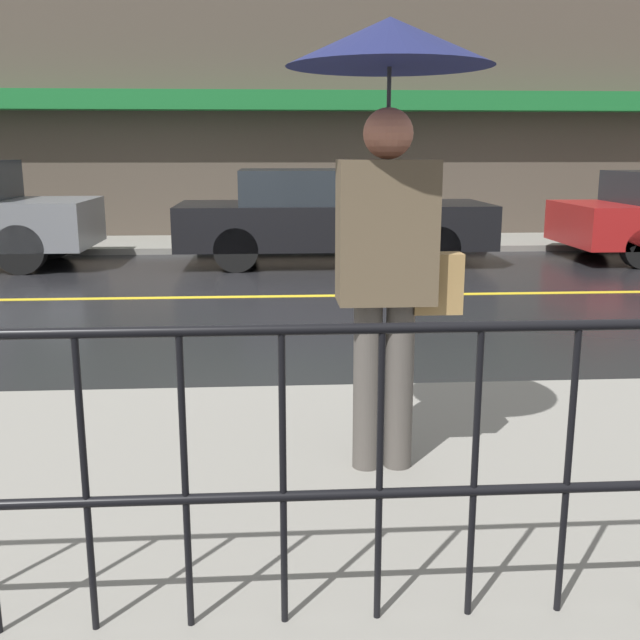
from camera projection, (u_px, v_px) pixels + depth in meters
ground_plane at (247, 297)px, 8.91m from camera, size 80.00×80.00×0.00m
sidewalk_near at (216, 485)px, 3.78m from camera, size 28.00×2.92×0.10m
sidewalk_far at (254, 244)px, 13.57m from camera, size 28.00×2.02×0.10m
lane_marking at (247, 297)px, 8.91m from camera, size 25.20×0.12×0.01m
building_storefront at (253, 117)px, 14.16m from camera, size 28.00×0.85×4.61m
railing_foreground at (184, 446)px, 2.44m from camera, size 12.00×0.04×1.06m
pedestrian at (389, 140)px, 3.53m from camera, size 0.97×0.97×2.20m
car_black at (330, 215)px, 11.44m from camera, size 4.71×1.80×1.42m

